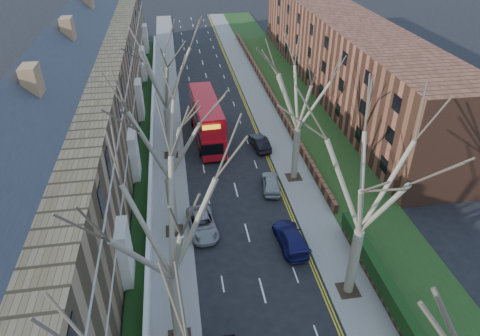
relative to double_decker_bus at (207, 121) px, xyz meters
name	(u,v)px	position (x,y,z in m)	size (l,w,h in m)	color
pavement_left	(167,111)	(-4.37, 7.91, -2.19)	(3.00, 102.00, 0.12)	slate
pavement_right	(261,105)	(7.63, 7.91, -2.19)	(3.00, 102.00, 0.12)	slate
terrace_left	(86,100)	(-12.01, -0.09, 3.28)	(9.70, 78.00, 13.60)	olive
flats_right	(340,53)	(19.10, 11.91, 2.73)	(13.97, 54.00, 10.00)	brown
front_wall_left	(152,138)	(-6.02, -0.09, -1.63)	(0.30, 78.00, 1.00)	white
grass_verge_right	(295,102)	(12.13, 7.91, -2.10)	(6.00, 102.00, 0.06)	#1B3413
tree_left_mid	(165,216)	(-4.07, -25.09, 7.30)	(10.50, 10.50, 14.71)	#766C54
tree_left_far	(164,129)	(-4.07, -15.09, 6.99)	(10.15, 10.15, 14.22)	#766C54
tree_left_dist	(162,66)	(-4.07, -3.09, 7.31)	(10.50, 10.50, 14.71)	#766C54
tree_right_mid	(371,173)	(7.33, -23.09, 7.30)	(10.50, 10.50, 14.71)	#766C54
tree_right_far	(301,86)	(7.33, -9.09, 6.99)	(10.15, 10.15, 14.22)	#766C54
double_decker_bus	(207,121)	(0.00, 0.00, 0.00)	(3.19, 11.06, 4.58)	#B50C16
car_left_far	(202,224)	(-1.85, -15.23, -1.62)	(2.11, 4.57, 1.27)	gray
car_right_near	(291,238)	(4.65, -17.96, -1.57)	(1.91, 4.69, 1.36)	#171753
car_right_mid	(271,183)	(4.80, -10.46, -1.59)	(1.57, 3.90, 1.33)	#979C9F
car_right_far	(260,142)	(5.27, -2.85, -1.59)	(1.39, 4.00, 1.32)	black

